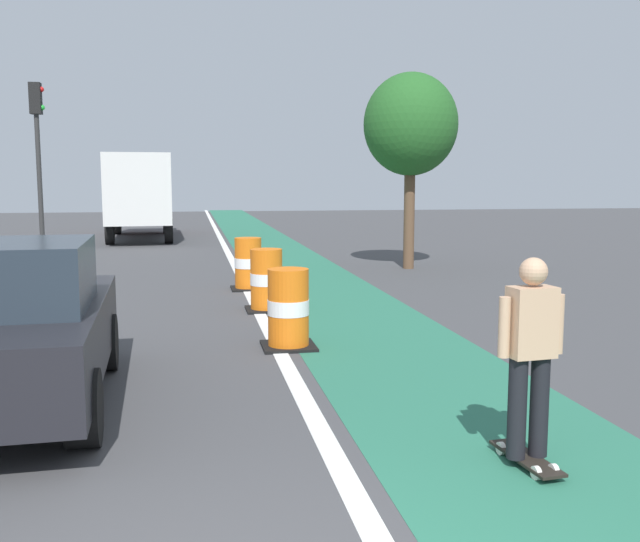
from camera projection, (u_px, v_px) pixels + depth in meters
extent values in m
cube|color=#286B51|center=(313.00, 284.00, 15.63)|extent=(2.50, 80.00, 0.01)
cube|color=silver|center=(245.00, 286.00, 15.36)|extent=(0.20, 80.00, 0.01)
cube|color=black|center=(526.00, 458.00, 5.68)|extent=(0.30, 0.82, 0.02)
cylinder|color=silver|center=(554.00, 471.00, 5.46)|extent=(0.05, 0.11, 0.11)
cylinder|color=silver|center=(536.00, 473.00, 5.42)|extent=(0.05, 0.11, 0.11)
cylinder|color=silver|center=(517.00, 447.00, 5.95)|extent=(0.05, 0.11, 0.11)
cylinder|color=silver|center=(501.00, 449.00, 5.91)|extent=(0.05, 0.11, 0.11)
cylinder|color=black|center=(539.00, 406.00, 5.66)|extent=(0.15, 0.15, 0.82)
cylinder|color=black|center=(517.00, 408.00, 5.60)|extent=(0.15, 0.15, 0.82)
cube|color=tan|center=(532.00, 322.00, 5.54)|extent=(0.38, 0.25, 0.56)
cylinder|color=tan|center=(558.00, 324.00, 5.61)|extent=(0.09, 0.09, 0.48)
cylinder|color=tan|center=(504.00, 327.00, 5.48)|extent=(0.09, 0.09, 0.48)
sphere|color=tan|center=(533.00, 271.00, 5.49)|extent=(0.22, 0.22, 0.22)
cube|color=black|center=(9.00, 340.00, 7.07)|extent=(2.02, 4.18, 0.72)
cube|color=#232D38|center=(0.00, 276.00, 6.74)|extent=(1.69, 1.79, 0.64)
cylinder|color=black|center=(105.00, 343.00, 8.52)|extent=(0.31, 0.69, 0.68)
cylinder|color=black|center=(84.00, 408.00, 6.07)|extent=(0.31, 0.69, 0.68)
cylinder|color=orange|center=(288.00, 330.00, 9.69)|extent=(0.56, 0.56, 0.42)
cylinder|color=white|center=(288.00, 307.00, 9.65)|extent=(0.57, 0.57, 0.21)
cylinder|color=orange|center=(288.00, 284.00, 9.61)|extent=(0.56, 0.56, 0.42)
cube|color=black|center=(289.00, 346.00, 9.72)|extent=(0.73, 0.73, 0.04)
cylinder|color=orange|center=(267.00, 296.00, 12.46)|extent=(0.56, 0.56, 0.42)
cylinder|color=white|center=(266.00, 279.00, 12.42)|extent=(0.57, 0.57, 0.21)
cylinder|color=orange|center=(266.00, 261.00, 12.38)|extent=(0.56, 0.56, 0.42)
cube|color=black|center=(267.00, 309.00, 12.49)|extent=(0.73, 0.73, 0.04)
cylinder|color=orange|center=(248.00, 278.00, 14.89)|extent=(0.56, 0.56, 0.42)
cylinder|color=white|center=(248.00, 263.00, 14.85)|extent=(0.57, 0.57, 0.21)
cylinder|color=orange|center=(248.00, 248.00, 14.81)|extent=(0.56, 0.56, 0.42)
cube|color=black|center=(249.00, 288.00, 14.92)|extent=(0.73, 0.73, 0.04)
cube|color=silver|center=(139.00, 188.00, 26.67)|extent=(2.55, 5.70, 2.50)
cube|color=#B21E19|center=(141.00, 198.00, 30.45)|extent=(2.28, 2.00, 2.10)
cylinder|color=black|center=(117.00, 223.00, 30.16)|extent=(0.34, 0.97, 0.96)
cylinder|color=black|center=(167.00, 222.00, 30.62)|extent=(0.34, 0.97, 0.96)
cylinder|color=black|center=(110.00, 231.00, 25.28)|extent=(0.34, 0.97, 0.96)
cylinder|color=black|center=(169.00, 230.00, 25.73)|extent=(0.34, 0.97, 0.96)
cylinder|color=#2D2D2D|center=(40.00, 187.00, 20.87)|extent=(0.14, 0.14, 4.20)
cube|color=black|center=(35.00, 98.00, 20.54)|extent=(0.32, 0.32, 0.90)
sphere|color=red|center=(41.00, 89.00, 20.54)|extent=(0.16, 0.16, 0.16)
sphere|color=green|center=(42.00, 108.00, 20.60)|extent=(0.16, 0.16, 0.16)
cylinder|color=brown|center=(409.00, 219.00, 18.30)|extent=(0.28, 0.28, 2.60)
ellipsoid|color=#235B23|center=(411.00, 124.00, 17.99)|extent=(2.40, 2.40, 2.60)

